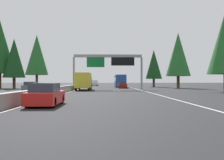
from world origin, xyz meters
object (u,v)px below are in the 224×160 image
(box_truck_distant_b, at_px, (84,81))
(sedan_far_left, at_px, (122,85))
(bus_near_center, at_px, (120,80))
(conifer_left_near, at_px, (14,58))
(conifer_right_far, at_px, (154,64))
(conifer_left_mid, at_px, (0,46))
(conifer_left_far, at_px, (37,55))
(oncoming_near, at_px, (31,87))
(sedan_far_right, at_px, (46,95))
(pickup_mid_left, at_px, (95,83))
(conifer_right_mid, at_px, (178,55))
(sedan_mid_center, at_px, (96,83))
(sign_gantry_overhead, at_px, (109,62))

(box_truck_distant_b, xyz_separation_m, sedan_far_left, (11.19, -7.45, -0.93))
(bus_near_center, xyz_separation_m, conifer_left_near, (-12.43, 22.82, 4.63))
(conifer_right_far, relative_size, conifer_left_mid, 0.66)
(sedan_far_left, relative_size, conifer_left_far, 0.28)
(oncoming_near, bearing_deg, conifer_right_far, 136.31)
(sedan_far_right, distance_m, conifer_left_far, 65.85)
(sedan_far_right, xyz_separation_m, pickup_mid_left, (68.54, -0.12, 0.23))
(bus_near_center, height_order, pickup_mid_left, bus_near_center)
(conifer_right_mid, relative_size, conifer_left_far, 0.78)
(oncoming_near, bearing_deg, conifer_left_far, -166.65)
(oncoming_near, distance_m, conifer_left_far, 39.20)
(box_truck_distant_b, bearing_deg, sedan_far_right, 179.99)
(conifer_left_mid, bearing_deg, pickup_mid_left, -33.53)
(sedan_mid_center, distance_m, sedan_far_left, 41.33)
(box_truck_distant_b, height_order, pickup_mid_left, box_truck_distant_b)
(bus_near_center, xyz_separation_m, pickup_mid_left, (17.86, 7.35, -0.80))
(bus_near_center, bearing_deg, sedan_far_left, 179.92)
(pickup_mid_left, bearing_deg, conifer_left_mid, 146.47)
(sedan_far_right, relative_size, sedan_far_left, 1.00)
(conifer_right_far, relative_size, conifer_left_near, 0.94)
(conifer_right_mid, distance_m, conifer_left_near, 35.01)
(conifer_right_far, bearing_deg, box_truck_distant_b, 144.36)
(sedan_far_right, relative_size, oncoming_near, 1.00)
(sign_gantry_overhead, bearing_deg, sedan_far_right, 171.82)
(sedan_far_left, height_order, conifer_left_near, conifer_left_near)
(bus_near_center, bearing_deg, oncoming_near, 147.60)
(box_truck_distant_b, relative_size, sedan_mid_center, 1.93)
(sedan_far_right, xyz_separation_m, conifer_left_mid, (39.74, 18.96, 8.34))
(bus_near_center, bearing_deg, box_truck_distant_b, 161.15)
(sedan_mid_center, distance_m, conifer_right_far, 33.72)
(sedan_far_right, bearing_deg, conifer_left_near, 21.86)
(pickup_mid_left, xyz_separation_m, conifer_left_mid, (-28.79, 19.08, 8.11))
(conifer_left_near, bearing_deg, sedan_mid_center, -19.82)
(sedan_mid_center, relative_size, conifer_left_far, 0.28)
(conifer_left_near, height_order, conifer_left_far, conifer_left_far)
(bus_near_center, relative_size, pickup_mid_left, 2.05)
(sedan_far_right, xyz_separation_m, conifer_right_far, (51.69, -16.42, 5.26))
(sedan_far_right, relative_size, conifer_left_near, 0.42)
(sedan_far_right, height_order, oncoming_near, same)
(oncoming_near, bearing_deg, bus_near_center, 147.60)
(sign_gantry_overhead, xyz_separation_m, sedan_far_right, (-30.60, 4.40, -4.40))
(bus_near_center, relative_size, oncoming_near, 2.61)
(oncoming_near, height_order, conifer_right_far, conifer_right_far)
(sign_gantry_overhead, relative_size, oncoming_near, 2.88)
(sedan_far_left, relative_size, conifer_right_far, 0.45)
(box_truck_distant_b, distance_m, oncoming_near, 8.89)
(sedan_far_right, distance_m, sedan_far_left, 40.68)
(bus_near_center, height_order, sedan_mid_center, bus_near_center)
(sedan_far_left, xyz_separation_m, pickup_mid_left, (28.55, 7.34, 0.23))
(sedan_far_left, relative_size, pickup_mid_left, 0.79)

